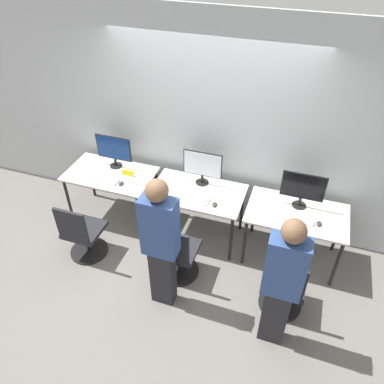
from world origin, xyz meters
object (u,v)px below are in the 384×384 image
object	(u,v)px
monitor_center	(203,166)
mouse_right	(319,224)
keyboard_left	(104,179)
office_chair_left	(83,235)
monitor_left	(114,150)
person_center	(160,242)
mouse_left	(121,183)
mouse_center	(215,204)
person_right	(282,282)
office_chair_center	(178,256)
monitor_right	(303,189)
keyboard_right	(297,218)
office_chair_right	(283,289)
keyboard_center	(193,199)

from	to	relation	value
monitor_center	mouse_right	size ratio (longest dim) A/B	5.57
keyboard_left	office_chair_left	bearing A→B (deg)	-89.46
monitor_left	monitor_center	world-z (taller)	same
monitor_center	person_center	xyz separation A→B (m)	(-0.03, -1.31, -0.07)
mouse_right	mouse_left	bearing A→B (deg)	-178.94
mouse_left	person_center	size ratio (longest dim) A/B	0.05
monitor_left	monitor_center	bearing A→B (deg)	0.79
mouse_right	monitor_left	bearing A→B (deg)	173.45
mouse_center	person_right	world-z (taller)	person_right
monitor_left	person_center	world-z (taller)	person_center
office_chair_center	person_center	distance (m)	0.69
mouse_left	mouse_right	size ratio (longest dim) A/B	1.00
monitor_left	person_center	size ratio (longest dim) A/B	0.30
office_chair_center	person_right	size ratio (longest dim) A/B	0.53
office_chair_center	monitor_right	distance (m)	1.65
office_chair_left	keyboard_right	distance (m)	2.59
monitor_right	person_right	world-z (taller)	person_right
monitor_left	office_chair_right	xyz separation A→B (m)	(2.48, -1.01, -0.66)
mouse_left	keyboard_center	world-z (taller)	mouse_left
keyboard_right	office_chair_right	xyz separation A→B (m)	(0.01, -0.71, -0.41)
keyboard_center	keyboard_right	world-z (taller)	same
mouse_center	office_chair_center	size ratio (longest dim) A/B	0.10
monitor_center	keyboard_left	bearing A→B (deg)	-163.67
keyboard_center	office_chair_right	xyz separation A→B (m)	(1.24, -0.66, -0.41)
person_center	monitor_right	size ratio (longest dim) A/B	3.36
office_chair_right	monitor_right	bearing A→B (deg)	90.61
monitor_center	office_chair_center	size ratio (longest dim) A/B	0.58
monitor_right	mouse_right	world-z (taller)	monitor_right
monitor_right	office_chair_right	xyz separation A→B (m)	(0.01, -0.96, -0.66)
mouse_left	office_chair_right	bearing A→B (deg)	-16.29
keyboard_right	mouse_right	world-z (taller)	mouse_right
office_chair_left	mouse_center	xyz separation A→B (m)	(1.51, 0.63, 0.41)
keyboard_left	monitor_center	size ratio (longest dim) A/B	0.79
monitor_center	keyboard_center	distance (m)	0.44
office_chair_left	office_chair_center	world-z (taller)	same
mouse_center	office_chair_center	xyz separation A→B (m)	(-0.27, -0.56, -0.41)
mouse_right	office_chair_left	bearing A→B (deg)	-165.85
keyboard_left	monitor_right	xyz separation A→B (m)	(2.47, 0.30, 0.25)
office_chair_left	mouse_right	bearing A→B (deg)	14.15
monitor_center	keyboard_right	world-z (taller)	monitor_center
monitor_right	monitor_center	bearing A→B (deg)	177.16
mouse_left	monitor_center	distance (m)	1.07
keyboard_left	office_chair_right	distance (m)	2.60
monitor_left	office_chair_center	bearing A→B (deg)	-36.80
mouse_left	monitor_right	bearing A→B (deg)	8.07
monitor_right	person_right	xyz separation A→B (m)	(-0.03, -1.33, -0.11)
mouse_left	office_chair_left	distance (m)	0.80
keyboard_left	keyboard_center	world-z (taller)	same
mouse_left	keyboard_right	bearing A→B (deg)	1.57
monitor_center	mouse_center	bearing A→B (deg)	-54.31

